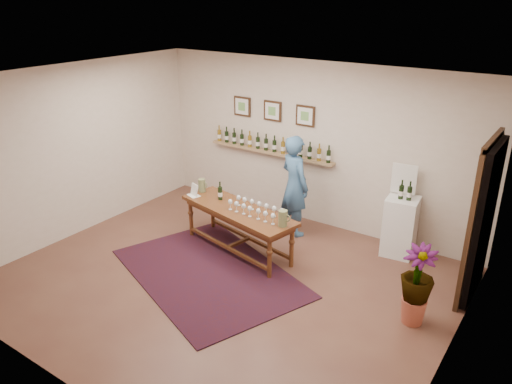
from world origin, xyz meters
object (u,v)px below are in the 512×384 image
Objects in this scene: display_pedestal at (400,226)px; person at (295,186)px; tasting_table at (238,215)px; potted_plant at (416,285)px.

person is (-1.72, -0.29, 0.38)m from display_pedestal.
display_pedestal reaches higher than tasting_table.
person is at bearing 152.14° from potted_plant.
tasting_table is 2.34× the size of potted_plant.
person reaches higher than tasting_table.
potted_plant is at bearing -64.56° from display_pedestal.
tasting_table is 1.25× the size of person.
display_pedestal reaches higher than potted_plant.
display_pedestal is at bearing 115.44° from potted_plant.
display_pedestal is 1.78m from person.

